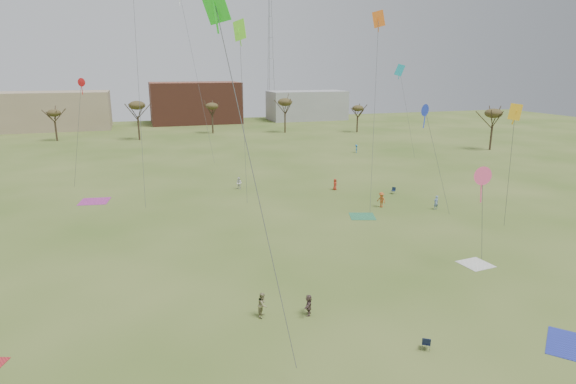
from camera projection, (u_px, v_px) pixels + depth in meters
name	position (u px, v px, depth m)	size (l,w,h in m)	color
ground	(340.00, 310.00, 33.16)	(260.00, 260.00, 0.00)	#39561B
spectator_fore_b	(263.00, 305.00, 32.14)	(0.84, 0.65, 1.73)	#827C53
spectator_fore_c	(309.00, 305.00, 32.37)	(1.37, 0.44, 1.48)	brown
flyer_mid_b	(381.00, 200.00, 57.35)	(1.19, 0.69, 1.85)	#B65522
flyer_mid_c	(436.00, 203.00, 56.45)	(0.61, 0.40, 1.67)	#6A84B1
spectator_mid_e	(239.00, 183.00, 65.84)	(0.81, 0.63, 1.67)	silver
flyer_far_b	(335.00, 184.00, 65.50)	(0.76, 0.50, 1.56)	#A82F1C
flyer_far_c	(356.00, 149.00, 94.06)	(1.03, 0.59, 1.60)	#216699
blanket_cream	(476.00, 264.00, 40.88)	(2.39, 2.39, 0.03)	silver
blanket_plum	(95.00, 201.00, 60.03)	(3.46, 3.46, 0.03)	#A43288
blanket_olive	(362.00, 216.00, 53.98)	(2.77, 2.77, 0.03)	#2D7C4F
camp_chair_center	(426.00, 346.00, 28.49)	(0.72, 0.73, 0.87)	#151E3C
camp_chair_right	(393.00, 192.00, 63.54)	(0.74, 0.73, 0.87)	#142138
kites_aloft	(189.00, 9.00, 58.37)	(74.29, 62.43, 27.93)	red
tree_line	(182.00, 111.00, 103.47)	(117.44, 49.32, 8.91)	#3A2B1E
building_tan	(47.00, 111.00, 127.65)	(32.00, 14.00, 10.00)	#937F60
building_brick	(195.00, 103.00, 143.73)	(26.00, 16.00, 12.00)	brown
building_grey	(307.00, 105.00, 152.53)	(24.00, 12.00, 9.00)	gray
radio_tower	(270.00, 58.00, 152.32)	(1.51, 1.72, 41.00)	#9EA3A8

